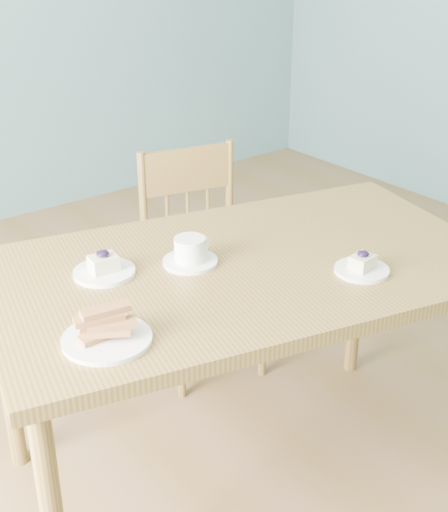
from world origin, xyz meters
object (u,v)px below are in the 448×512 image
at_px(dining_chair, 201,261).
at_px(biscotti_plate, 106,332).
at_px(cheesecake_plate_far, 104,268).
at_px(cheesecake_plate_near, 362,267).
at_px(coffee_cup, 190,253).
at_px(dining_table, 244,287).

height_order(dining_chair, biscotti_plate, dining_chair).
bearing_deg(cheesecake_plate_far, biscotti_plate, -118.18).
relative_size(cheesecake_plate_near, biscotti_plate, 0.72).
bearing_deg(cheesecake_plate_far, cheesecake_plate_near, -36.68).
bearing_deg(cheesecake_plate_far, coffee_cup, -21.55).
bearing_deg(coffee_cup, dining_chair, 49.29).
bearing_deg(biscotti_plate, coffee_cup, 28.60).
distance_m(dining_chair, cheesecake_plate_far, 0.85).
relative_size(dining_chair, cheesecake_plate_near, 5.76).
bearing_deg(dining_chair, cheesecake_plate_far, -132.76).
distance_m(cheesecake_plate_near, cheesecake_plate_far, 0.71).
height_order(cheesecake_plate_far, biscotti_plate, biscotti_plate).
distance_m(dining_table, biscotti_plate, 0.54).
bearing_deg(coffee_cup, cheesecake_plate_far, 156.10).
bearing_deg(dining_chair, coffee_cup, -115.05).
distance_m(dining_chair, coffee_cup, 0.76).
relative_size(cheesecake_plate_far, coffee_cup, 1.09).
bearing_deg(biscotti_plate, cheesecake_plate_far, 61.82).
distance_m(dining_table, cheesecake_plate_far, 0.40).
xyz_separation_m(dining_table, coffee_cup, (-0.12, 0.09, 0.11)).
distance_m(cheesecake_plate_far, biscotti_plate, 0.34).
distance_m(cheesecake_plate_far, coffee_cup, 0.25).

